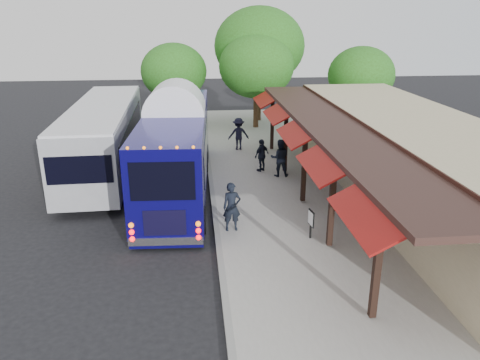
# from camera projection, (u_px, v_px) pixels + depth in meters

# --- Properties ---
(ground) EXTENTS (90.00, 90.00, 0.00)m
(ground) POSITION_uv_depth(u_px,v_px,m) (218.00, 256.00, 15.64)
(ground) COLOR black
(ground) RESTS_ON ground
(sidewalk) EXTENTS (10.00, 40.00, 0.15)m
(sidewalk) POSITION_uv_depth(u_px,v_px,m) (331.00, 203.00, 19.83)
(sidewalk) COLOR #9E9B93
(sidewalk) RESTS_ON ground
(curb) EXTENTS (0.20, 40.00, 0.16)m
(curb) POSITION_uv_depth(u_px,v_px,m) (214.00, 207.00, 19.36)
(curb) COLOR gray
(curb) RESTS_ON ground
(station_shelter) EXTENTS (8.15, 20.00, 3.60)m
(station_shelter) POSITION_uv_depth(u_px,v_px,m) (412.00, 160.00, 19.55)
(station_shelter) COLOR tan
(station_shelter) RESTS_ON ground
(coach_bus) EXTENTS (3.14, 12.28, 3.89)m
(coach_bus) POSITION_uv_depth(u_px,v_px,m) (177.00, 146.00, 20.82)
(coach_bus) COLOR #0B0753
(coach_bus) RESTS_ON ground
(city_bus) EXTENTS (3.10, 12.74, 3.40)m
(city_bus) POSITION_uv_depth(u_px,v_px,m) (104.00, 135.00, 23.56)
(city_bus) COLOR gray
(city_bus) RESTS_ON ground
(ped_a) EXTENTS (0.69, 0.48, 1.81)m
(ped_a) POSITION_uv_depth(u_px,v_px,m) (232.00, 207.00, 16.89)
(ped_a) COLOR black
(ped_a) RESTS_ON sidewalk
(ped_b) EXTENTS (0.94, 0.76, 1.84)m
(ped_b) POSITION_uv_depth(u_px,v_px,m) (280.00, 158.00, 22.55)
(ped_b) COLOR black
(ped_b) RESTS_ON sidewalk
(ped_c) EXTENTS (1.00, 0.93, 1.64)m
(ped_c) POSITION_uv_depth(u_px,v_px,m) (262.00, 155.00, 23.31)
(ped_c) COLOR black
(ped_c) RESTS_ON sidewalk
(ped_d) EXTENTS (1.23, 0.74, 1.86)m
(ped_d) POSITION_uv_depth(u_px,v_px,m) (239.00, 134.00, 27.00)
(ped_d) COLOR black
(ped_d) RESTS_ON sidewalk
(sign_board) EXTENTS (0.11, 0.48, 1.05)m
(sign_board) POSITION_uv_depth(u_px,v_px,m) (311.00, 220.00, 16.31)
(sign_board) COLOR black
(sign_board) RESTS_ON sidewalk
(tree_left) EXTENTS (5.04, 5.04, 6.46)m
(tree_left) POSITION_uv_depth(u_px,v_px,m) (256.00, 66.00, 31.30)
(tree_left) COLOR #382314
(tree_left) RESTS_ON ground
(tree_mid) EXTENTS (6.39, 6.39, 8.19)m
(tree_mid) POSITION_uv_depth(u_px,v_px,m) (259.00, 46.00, 33.07)
(tree_mid) COLOR #382314
(tree_mid) RESTS_ON ground
(tree_right) EXTENTS (4.41, 4.41, 5.65)m
(tree_right) POSITION_uv_depth(u_px,v_px,m) (361.00, 75.00, 31.14)
(tree_right) COLOR #382314
(tree_right) RESTS_ON ground
(tree_far) EXTENTS (4.53, 4.53, 5.80)m
(tree_far) POSITION_uv_depth(u_px,v_px,m) (174.00, 72.00, 32.17)
(tree_far) COLOR #382314
(tree_far) RESTS_ON ground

